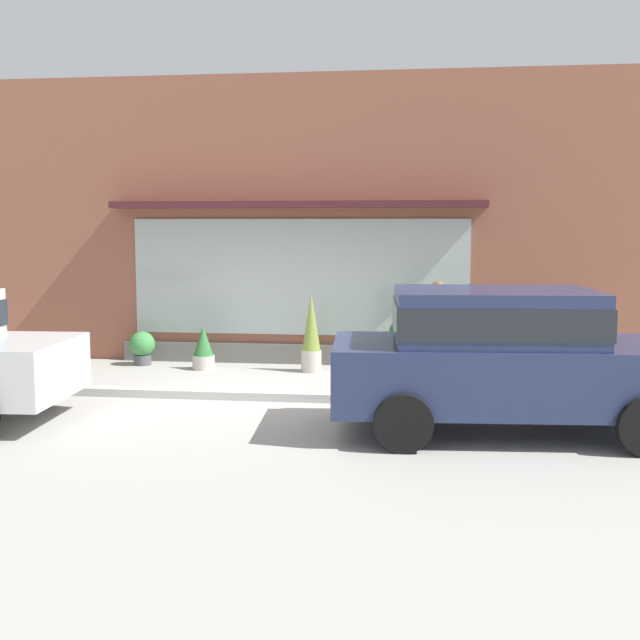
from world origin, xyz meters
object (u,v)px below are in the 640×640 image
at_px(potted_plant_window_right, 142,347).
at_px(potted_plant_trailing_edge, 484,341).
at_px(potted_plant_doorstep, 203,348).
at_px(fire_hydrant, 387,361).
at_px(potted_plant_by_entrance, 578,342).
at_px(potted_plant_low_front, 311,334).
at_px(potted_plant_near_hydrant, 407,340).
at_px(parked_car_navy, 504,353).
at_px(pedestrian_with_handbag, 436,324).

bearing_deg(potted_plant_window_right, potted_plant_trailing_edge, -1.39).
bearing_deg(potted_plant_trailing_edge, potted_plant_doorstep, -178.22).
distance_m(fire_hydrant, potted_plant_by_entrance, 3.27).
relative_size(potted_plant_window_right, potted_plant_low_front, 0.45).
bearing_deg(potted_plant_doorstep, potted_plant_window_right, 166.28).
height_order(potted_plant_low_front, potted_plant_near_hydrant, potted_plant_low_front).
xyz_separation_m(potted_plant_by_entrance, potted_plant_near_hydrant, (-2.80, 0.39, -0.08)).
bearing_deg(potted_plant_low_front, potted_plant_doorstep, -179.25).
distance_m(potted_plant_low_front, potted_plant_near_hydrant, 1.67).
bearing_deg(potted_plant_trailing_edge, potted_plant_near_hydrant, 170.11).
xyz_separation_m(parked_car_navy, potted_plant_doorstep, (-4.81, 3.84, -0.61)).
bearing_deg(potted_plant_near_hydrant, potted_plant_low_front, -167.82).
xyz_separation_m(potted_plant_by_entrance, potted_plant_doorstep, (-6.33, 0.01, -0.24)).
height_order(potted_plant_by_entrance, potted_plant_doorstep, potted_plant_by_entrance).
distance_m(fire_hydrant, potted_plant_trailing_edge, 2.01).
bearing_deg(potted_plant_by_entrance, pedestrian_with_handbag, -162.66).
height_order(potted_plant_low_front, potted_plant_doorstep, potted_plant_low_front).
relative_size(pedestrian_with_handbag, parked_car_navy, 0.37).
bearing_deg(potted_plant_low_front, pedestrian_with_handbag, -19.71).
xyz_separation_m(potted_plant_window_right, potted_plant_near_hydrant, (4.75, 0.08, 0.19)).
bearing_deg(potted_plant_near_hydrant, potted_plant_doorstep, -173.92).
distance_m(potted_plant_by_entrance, potted_plant_near_hydrant, 2.83).
height_order(fire_hydrant, potted_plant_trailing_edge, potted_plant_trailing_edge).
relative_size(potted_plant_by_entrance, potted_plant_doorstep, 1.63).
distance_m(fire_hydrant, potted_plant_window_right, 4.69).
bearing_deg(fire_hydrant, potted_plant_near_hydrant, 79.61).
distance_m(fire_hydrant, potted_plant_low_front, 1.78).
bearing_deg(potted_plant_near_hydrant, potted_plant_trailing_edge, -9.89).
bearing_deg(pedestrian_with_handbag, fire_hydrant, 61.57).
distance_m(parked_car_navy, potted_plant_low_front, 4.85).
relative_size(parked_car_navy, potted_plant_trailing_edge, 3.72).
bearing_deg(parked_car_navy, pedestrian_with_handbag, 100.10).
distance_m(parked_car_navy, potted_plant_window_right, 7.34).
relative_size(parked_car_navy, potted_plant_window_right, 7.22).
bearing_deg(pedestrian_with_handbag, potted_plant_by_entrance, -126.90).
height_order(potted_plant_by_entrance, potted_plant_window_right, potted_plant_by_entrance).
bearing_deg(pedestrian_with_handbag, parked_car_navy, 140.05).
distance_m(potted_plant_trailing_edge, potted_plant_doorstep, 4.83).
bearing_deg(parked_car_navy, potted_plant_by_entrance, 64.16).
height_order(potted_plant_window_right, potted_plant_near_hydrant, potted_plant_near_hydrant).
bearing_deg(pedestrian_with_handbag, potted_plant_low_front, 16.05).
distance_m(parked_car_navy, potted_plant_doorstep, 6.19).
height_order(potted_plant_trailing_edge, potted_plant_doorstep, potted_plant_trailing_edge).
relative_size(fire_hydrant, potted_plant_by_entrance, 0.64).
height_order(pedestrian_with_handbag, potted_plant_by_entrance, pedestrian_with_handbag).
xyz_separation_m(pedestrian_with_handbag, potted_plant_near_hydrant, (-0.49, 1.11, -0.43)).
height_order(potted_plant_window_right, potted_plant_trailing_edge, potted_plant_trailing_edge).
relative_size(potted_plant_low_front, potted_plant_doorstep, 1.75).
bearing_deg(potted_plant_window_right, potted_plant_doorstep, -13.72).
bearing_deg(fire_hydrant, potted_plant_trailing_edge, 38.60).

